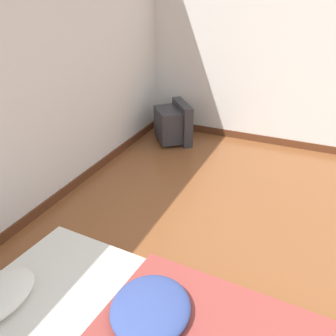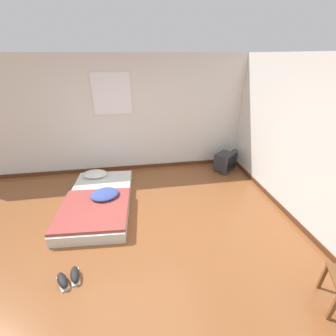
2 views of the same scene
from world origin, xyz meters
name	(u,v)px [view 1 (image 1 of 2)]	position (x,y,z in m)	size (l,w,h in m)	color
crt_tv	(174,124)	(2.33, 2.05, 0.24)	(0.61, 0.60, 0.50)	#333338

